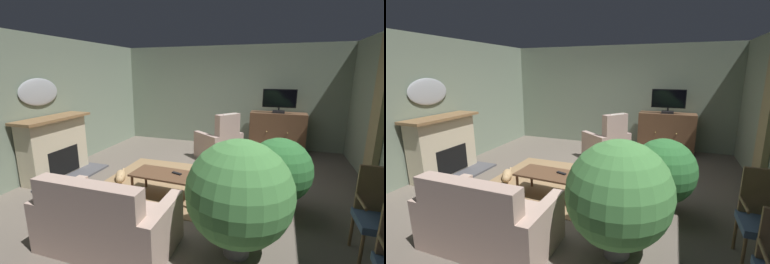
% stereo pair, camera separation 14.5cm
% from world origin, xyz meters
% --- Properties ---
extents(ground_plane, '(6.57, 6.51, 0.04)m').
position_xyz_m(ground_plane, '(0.00, 0.00, -0.02)').
color(ground_plane, '#665B51').
extents(wall_back, '(6.57, 0.10, 2.72)m').
position_xyz_m(wall_back, '(0.00, 3.01, 1.36)').
color(wall_back, gray).
rests_on(wall_back, ground_plane).
extents(wall_left, '(0.10, 6.51, 2.72)m').
position_xyz_m(wall_left, '(-3.04, 0.00, 1.36)').
color(wall_left, gray).
rests_on(wall_left, ground_plane).
extents(curtain_panel_far, '(0.10, 0.44, 2.28)m').
position_xyz_m(curtain_panel_far, '(2.93, 0.81, 1.49)').
color(curtain_panel_far, '#8E7F56').
extents(rug_central, '(2.59, 2.16, 0.01)m').
position_xyz_m(rug_central, '(-0.39, -0.06, 0.01)').
color(rug_central, '#8E704C').
rests_on(rug_central, ground_plane).
extents(fireplace, '(0.87, 1.50, 1.19)m').
position_xyz_m(fireplace, '(-2.71, -0.42, 0.57)').
color(fireplace, '#4C4C51').
rests_on(fireplace, ground_plane).
extents(wall_mirror_oval, '(0.06, 0.86, 0.51)m').
position_xyz_m(wall_mirror_oval, '(-2.96, -0.42, 1.65)').
color(wall_mirror_oval, '#B2B7BF').
extents(tv_cabinet, '(1.36, 0.50, 1.02)m').
position_xyz_m(tv_cabinet, '(1.36, 2.66, 0.49)').
color(tv_cabinet, '#402A1C').
rests_on(tv_cabinet, ground_plane).
extents(television, '(0.80, 0.20, 0.59)m').
position_xyz_m(television, '(1.36, 2.60, 1.33)').
color(television, black).
rests_on(television, tv_cabinet).
extents(coffee_table, '(1.10, 0.57, 0.42)m').
position_xyz_m(coffee_table, '(-0.32, -0.59, 0.37)').
color(coffee_table, brown).
rests_on(coffee_table, ground_plane).
extents(tv_remote, '(0.18, 0.10, 0.02)m').
position_xyz_m(tv_remote, '(-0.13, -0.55, 0.43)').
color(tv_remote, black).
rests_on(tv_remote, coffee_table).
extents(sofa_floral, '(1.55, 0.85, 0.93)m').
position_xyz_m(sofa_floral, '(-0.46, -1.95, 0.31)').
color(sofa_floral, '#BC9E8E').
rests_on(sofa_floral, ground_plane).
extents(armchair_beside_cabinet, '(1.16, 1.17, 1.13)m').
position_xyz_m(armchair_beside_cabinet, '(0.10, 1.60, 0.35)').
color(armchair_beside_cabinet, '#A3897F').
rests_on(armchair_beside_cabinet, ground_plane).
extents(side_chair_nearest_door, '(0.42, 0.45, 1.02)m').
position_xyz_m(side_chair_nearest_door, '(2.45, -1.14, 0.53)').
color(side_chair_nearest_door, '#42567A').
rests_on(side_chair_nearest_door, ground_plane).
extents(potted_plant_tall_palm_by_window, '(0.93, 0.93, 1.11)m').
position_xyz_m(potted_plant_tall_palm_by_window, '(1.42, -0.46, 0.63)').
color(potted_plant_tall_palm_by_window, '#99664C').
rests_on(potted_plant_tall_palm_by_window, ground_plane).
extents(potted_plant_leafy_by_curtain, '(1.17, 1.17, 1.34)m').
position_xyz_m(potted_plant_leafy_by_curtain, '(1.00, -1.58, 0.74)').
color(potted_plant_leafy_by_curtain, slate).
rests_on(potted_plant_leafy_by_curtain, ground_plane).
extents(cat, '(0.40, 0.68, 0.21)m').
position_xyz_m(cat, '(-1.40, -0.26, 0.10)').
color(cat, tan).
rests_on(cat, ground_plane).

